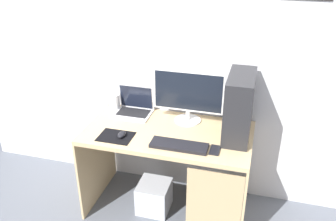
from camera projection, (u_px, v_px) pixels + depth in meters
ground_plane at (168, 206)px, 3.11m from camera, size 8.00×8.00×0.00m
wall_back at (181, 51)px, 2.86m from camera, size 4.00×0.05×2.60m
desk at (169, 150)px, 2.83m from camera, size 1.31×0.69×0.76m
pc_tower at (239, 106)px, 2.61m from camera, size 0.19×0.45×0.49m
monitor at (188, 96)px, 2.81m from camera, size 0.57×0.22×0.44m
laptop at (134, 108)px, 3.03m from camera, size 0.31×0.25×0.24m
speaker at (115, 102)px, 3.09m from camera, size 0.09×0.09×0.14m
keyboard at (179, 145)px, 2.56m from camera, size 0.42×0.14×0.02m
mousepad at (116, 137)px, 2.69m from camera, size 0.26×0.20×0.00m
mouse_left at (122, 134)px, 2.68m from camera, size 0.06×0.10×0.03m
cell_phone at (215, 150)px, 2.51m from camera, size 0.07×0.13×0.01m
subwoofer at (154, 196)px, 3.03m from camera, size 0.26×0.26×0.26m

